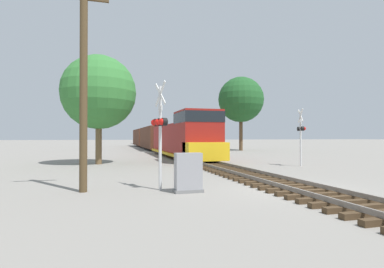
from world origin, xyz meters
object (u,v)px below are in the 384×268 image
Objects in this scene: freight_train at (156,138)px; tree_mid_background at (241,100)px; crossing_signal_near at (160,126)px; relay_cabinet at (188,173)px; tree_far_right at (99,92)px; crossing_signal_far at (301,132)px; utility_pole at (84,83)px.

freight_train is 4.65× the size of tree_mid_background.
relay_cabinet is at bearing 36.16° from crossing_signal_near.
tree_far_right is 0.74× the size of tree_mid_background.
crossing_signal_near is 12.80m from crossing_signal_far.
crossing_signal_near is at bearing 137.11° from crossing_signal_far.
relay_cabinet is 0.13× the size of tree_mid_background.
freight_train is at bearing 70.59° from tree_far_right.
utility_pole is at bearing 163.78° from relay_cabinet.
relay_cabinet is at bearing -74.35° from tree_far_right.
crossing_signal_far is (10.98, 6.58, -0.08)m from crossing_signal_near.
tree_mid_background is (6.00, 22.82, 5.18)m from crossing_signal_far.
crossing_signal_near is at bearing -6.73° from utility_pole.
crossing_signal_near is 0.38× the size of tree_mid_background.
tree_far_right is 26.33m from tree_mid_background.
freight_train reaches higher than crossing_signal_far.
crossing_signal_far is 0.51× the size of utility_pole.
tree_mid_background is at bearing 55.79° from utility_pole.
crossing_signal_far is at bearing -21.57° from tree_far_right.
tree_far_right is at bearing -109.41° from freight_train.
tree_mid_background is at bearing -18.35° from freight_train.
crossing_signal_far is at bearing 36.16° from relay_cabinet.
crossing_signal_far is 12.55m from relay_cabinet.
tree_far_right reaches higher than freight_train.
crossing_signal_near is 2.12m from relay_cabinet.
crossing_signal_near reaches higher than crossing_signal_far.
utility_pole is (-2.78, 0.33, 1.57)m from crossing_signal_near.
crossing_signal_far is at bearing 24.43° from utility_pole.
tree_far_right is at bearing 84.61° from crossing_signal_far.
freight_train is 33.77m from crossing_signal_near.
tree_far_right reaches higher than crossing_signal_far.
crossing_signal_near is (-4.93, -33.40, 0.60)m from freight_train.
utility_pole reaches higher than crossing_signal_near.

